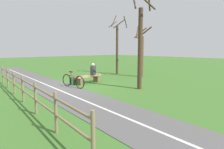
# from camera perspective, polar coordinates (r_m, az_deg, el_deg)

# --- Properties ---
(ground_plane) EXTENTS (80.00, 80.00, 0.00)m
(ground_plane) POSITION_cam_1_polar(r_m,az_deg,el_deg) (10.83, -11.83, -3.45)
(ground_plane) COLOR #3D6B28
(paved_path) EXTENTS (3.81, 36.06, 0.02)m
(paved_path) POSITION_cam_1_polar(r_m,az_deg,el_deg) (6.91, -4.20, -9.71)
(paved_path) COLOR #565454
(paved_path) RESTS_ON ground_plane
(path_centre_line) EXTENTS (1.55, 31.97, 0.00)m
(path_centre_line) POSITION_cam_1_polar(r_m,az_deg,el_deg) (6.91, -4.20, -9.63)
(path_centre_line) COLOR silver
(path_centre_line) RESTS_ON paved_path
(bench) EXTENTS (1.89, 0.69, 0.48)m
(bench) POSITION_cam_1_polar(r_m,az_deg,el_deg) (11.47, -7.28, -1.01)
(bench) COLOR #A88456
(bench) RESTS_ON ground_plane
(person_seated) EXTENTS (0.40, 0.40, 0.72)m
(person_seated) POSITION_cam_1_polar(r_m,az_deg,el_deg) (11.69, -5.77, 1.41)
(person_seated) COLOR #38383D
(person_seated) RESTS_ON bench
(bicycle) EXTENTS (0.37, 1.72, 0.87)m
(bicycle) POSITION_cam_1_polar(r_m,az_deg,el_deg) (10.36, -11.79, -1.90)
(bicycle) COLOR black
(bicycle) RESTS_ON ground_plane
(backpack) EXTENTS (0.27, 0.26, 0.47)m
(backpack) POSITION_cam_1_polar(r_m,az_deg,el_deg) (11.12, -12.00, -1.97)
(backpack) COLOR #1E4C2D
(backpack) RESTS_ON ground_plane
(fence_roadside) EXTENTS (0.78, 10.44, 1.05)m
(fence_roadside) POSITION_cam_1_polar(r_m,az_deg,el_deg) (8.12, -25.57, -3.35)
(fence_roadside) COLOR #847051
(fence_roadside) RESTS_ON ground_plane
(tree_mid_field) EXTENTS (1.27, 1.13, 3.79)m
(tree_mid_field) POSITION_cam_1_polar(r_m,az_deg,el_deg) (14.21, 8.92, 6.32)
(tree_mid_field) COLOR brown
(tree_mid_field) RESTS_ON ground_plane
(tree_by_path) EXTENTS (1.15, 1.13, 5.06)m
(tree_by_path) POSITION_cam_1_polar(r_m,az_deg,el_deg) (9.73, 8.65, 8.83)
(tree_by_path) COLOR #473323
(tree_by_path) RESTS_ON ground_plane
(tree_far_right) EXTENTS (1.54, 1.70, 4.86)m
(tree_far_right) POSITION_cam_1_polar(r_m,az_deg,el_deg) (15.64, 1.62, 8.51)
(tree_far_right) COLOR #473323
(tree_far_right) RESTS_ON ground_plane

